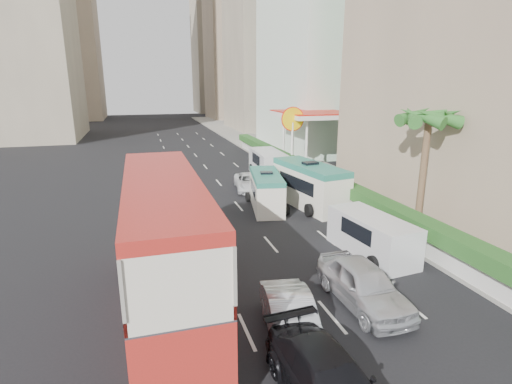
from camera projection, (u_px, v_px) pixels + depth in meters
name	position (u px, v px, depth m)	size (l,w,h in m)	color
ground_plane	(318.00, 289.00, 16.41)	(200.00, 200.00, 0.00)	black
double_decker_bus	(166.00, 248.00, 14.11)	(2.50, 11.00, 5.06)	red
car_silver_lane_a	(290.00, 337.00, 13.30)	(1.51, 4.32, 1.42)	silver
car_silver_lane_b	(362.00, 304.00, 15.31)	(1.95, 4.84, 1.65)	silver
van_asset	(250.00, 190.00, 31.60)	(2.11, 4.58, 1.27)	silver
minibus_near	(266.00, 191.00, 26.76)	(1.78, 5.35, 2.37)	silver
minibus_far	(309.00, 185.00, 27.20)	(2.19, 6.56, 2.91)	silver
panel_van_near	(372.00, 236.00, 19.45)	(1.96, 4.90, 1.96)	silver
panel_van_far	(268.00, 164.00, 36.13)	(2.26, 5.65, 2.26)	silver
sidewalk	(295.00, 163.00, 41.97)	(6.00, 120.00, 0.18)	#99968C
kerb_wall	(315.00, 183.00, 30.87)	(0.30, 44.00, 1.00)	silver
hedge	(315.00, 173.00, 30.65)	(1.10, 44.00, 0.70)	#2D6626
palm_tree	(422.00, 176.00, 21.34)	(0.36, 0.36, 6.40)	brown
shell_station	(313.00, 140.00, 39.69)	(6.50, 8.00, 5.50)	silver
tower_far_a	(237.00, 20.00, 91.12)	(14.00, 14.00, 44.00)	tan
tower_far_b	(219.00, 40.00, 112.01)	(14.00, 14.00, 40.00)	tan
tower_left_b	(57.00, 13.00, 87.66)	(16.00, 16.00, 46.00)	tan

